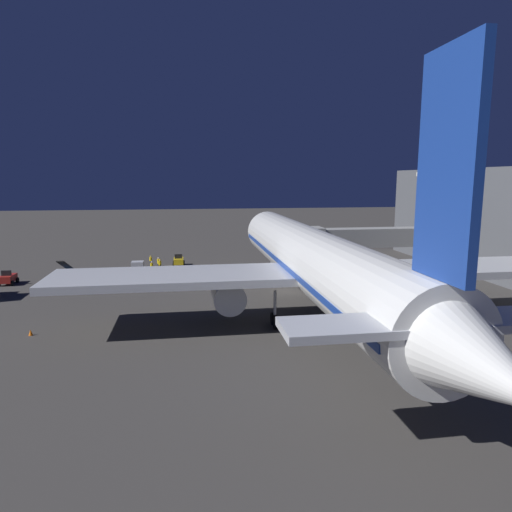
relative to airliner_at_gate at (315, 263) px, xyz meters
The scene contains 15 objects.
ground_plane 13.21m from the airliner_at_gate, 90.00° to the right, with size 320.00×320.00×0.00m, color #383533.
airliner_at_gate is the anchor object (origin of this frame).
jet_bridge 19.34m from the airliner_at_gate, 121.61° to the right, with size 18.44×3.40×7.41m.
apron_floodlight_mast 36.84m from the airliner_at_gate, 133.99° to the right, with size 2.90×0.50×14.77m.
belt_loader 35.44m from the airliner_at_gate, 37.40° to the right, with size 1.96×8.58×3.68m.
baggage_tug_spare 41.70m from the airliner_at_gate, 30.73° to the right, with size 1.86×2.74×1.95m.
baggage_tug_lead 34.10m from the airliner_at_gate, 66.38° to the right, with size 1.86×2.67×1.95m.
baggage_container_near_belt 33.59m from the airliner_at_gate, 54.06° to the right, with size 1.75×1.64×1.60m, color #B7BABF.
ground_crew_near_nose_gear 35.90m from the airliner_at_gate, 59.89° to the right, with size 0.40×0.40×1.81m.
ground_crew_under_port_wing 31.38m from the airliner_at_gate, 55.98° to the right, with size 0.40×0.40×1.78m.
ground_crew_by_tug 31.77m from the airliner_at_gate, 58.90° to the right, with size 0.40×0.40×1.88m.
ground_crew_walking_aft 33.59m from the airliner_at_gate, 60.15° to the right, with size 0.40×0.40×1.83m.
traffic_cone_nose_port 28.53m from the airliner_at_gate, 94.51° to the right, with size 0.36×0.36×0.55m, color orange.
traffic_cone_nose_starboard 28.53m from the airliner_at_gate, 85.49° to the right, with size 0.36×0.36×0.55m, color orange.
traffic_cone_wingtip_svc_side 26.69m from the airliner_at_gate, ahead, with size 0.36×0.36×0.55m, color orange.
Camera 1 is at (12.24, 53.73, 13.73)m, focal length 32.01 mm.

